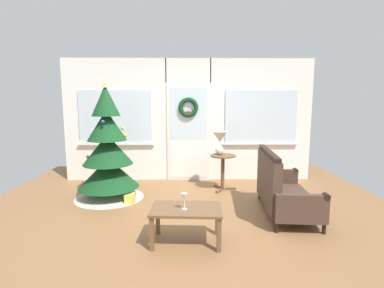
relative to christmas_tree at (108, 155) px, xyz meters
The scene contains 9 objects.
ground_plane 1.82m from the christmas_tree, 32.36° to the right, with size 6.76×6.76×0.00m, color brown.
back_wall_with_door 1.91m from the christmas_tree, 40.58° to the left, with size 5.20×0.19×2.55m.
christmas_tree is the anchor object (origin of this frame).
settee_sofa 2.90m from the christmas_tree, 15.67° to the right, with size 0.82×1.51×0.96m.
side_table 2.11m from the christmas_tree, 11.85° to the left, with size 0.50×0.48×0.67m.
table_lamp 2.05m from the christmas_tree, 13.29° to the left, with size 0.28×0.28×0.44m.
coffee_table 2.18m from the christmas_tree, 50.82° to the right, with size 0.87×0.57×0.43m.
wine_glass 2.17m from the christmas_tree, 52.00° to the right, with size 0.08×0.08×0.20m.
gift_box 0.84m from the christmas_tree, 35.27° to the right, with size 0.16×0.15×0.16m, color #D8C64C.
Camera 1 is at (-0.03, -4.13, 1.70)m, focal length 27.53 mm.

